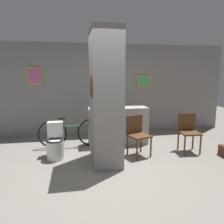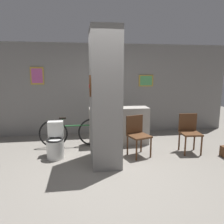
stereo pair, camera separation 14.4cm
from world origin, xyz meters
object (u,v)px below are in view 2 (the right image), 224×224
at_px(chair_by_doorway, 189,131).
at_px(bicycle, 73,132).
at_px(toilet, 55,143).
at_px(bottle_tall, 118,103).
at_px(chair_near_pillar, 137,133).

relative_size(chair_by_doorway, bicycle, 0.54).
relative_size(toilet, bottle_tall, 2.77).
bearing_deg(chair_near_pillar, chair_by_doorway, -17.13).
bearing_deg(chair_near_pillar, bicycle, 132.48).
height_order(chair_near_pillar, bottle_tall, bottle_tall).
relative_size(toilet, chair_near_pillar, 0.86).
xyz_separation_m(bicycle, bottle_tall, (1.13, 0.08, 0.67)).
height_order(toilet, chair_by_doorway, chair_by_doorway).
distance_m(chair_by_doorway, bottle_tall, 1.79).
height_order(chair_by_doorway, bottle_tall, bottle_tall).
bearing_deg(chair_by_doorway, toilet, -177.42).
bearing_deg(toilet, chair_near_pillar, -4.59).
xyz_separation_m(chair_by_doorway, bicycle, (-2.62, 0.75, -0.14)).
bearing_deg(bicycle, chair_by_doorway, -15.88).
bearing_deg(bottle_tall, bicycle, -176.09).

